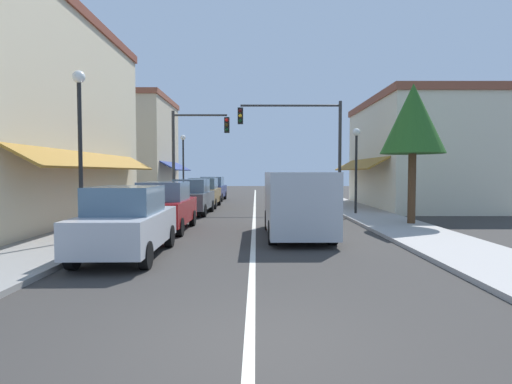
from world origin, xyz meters
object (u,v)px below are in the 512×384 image
object	(u,v)px
parked_car_nearest_left	(127,222)
traffic_signal_mast_arm	(305,135)
parked_car_far_left	(204,193)
traffic_signal_left_corner	(192,144)
street_lamp_right_mid	(356,156)
van_in_lane	(297,202)
parked_car_second_left	(164,207)
parked_car_third_left	(192,197)
tree_right_near	(413,120)
street_lamp_left_far	(183,157)
parked_car_distant_left	(212,189)
street_lamp_left_near	(80,129)

from	to	relation	value
parked_car_nearest_left	traffic_signal_mast_arm	distance (m)	14.76
parked_car_far_left	traffic_signal_mast_arm	world-z (taller)	traffic_signal_mast_arm
traffic_signal_left_corner	street_lamp_right_mid	bearing A→B (deg)	-26.84
van_in_lane	traffic_signal_mast_arm	world-z (taller)	traffic_signal_mast_arm
parked_car_second_left	parked_car_third_left	bearing A→B (deg)	89.14
parked_car_second_left	tree_right_near	size ratio (longest dim) A/B	0.74
parked_car_nearest_left	traffic_signal_mast_arm	world-z (taller)	traffic_signal_mast_arm
street_lamp_right_mid	tree_right_near	bearing A→B (deg)	-72.66
tree_right_near	parked_car_third_left	bearing A→B (deg)	153.69
parked_car_third_left	street_lamp_left_far	distance (m)	8.65
parked_car_distant_left	traffic_signal_mast_arm	size ratio (longest dim) A/B	0.68
parked_car_far_left	street_lamp_left_near	bearing A→B (deg)	-98.17
parked_car_nearest_left	street_lamp_right_mid	size ratio (longest dim) A/B	0.98
parked_car_second_left	street_lamp_right_mid	world-z (taller)	street_lamp_right_mid
parked_car_far_left	street_lamp_left_near	world-z (taller)	street_lamp_left_near
tree_right_near	parked_car_second_left	bearing A→B (deg)	-172.26
tree_right_near	traffic_signal_left_corner	bearing A→B (deg)	139.85
traffic_signal_left_corner	tree_right_near	xyz separation A→B (m)	(9.86, -8.32, 0.36)
tree_right_near	traffic_signal_mast_arm	bearing A→B (deg)	115.01
parked_car_second_left	traffic_signal_mast_arm	size ratio (longest dim) A/B	0.67
parked_car_second_left	van_in_lane	xyz separation A→B (m)	(4.64, -1.28, 0.27)
parked_car_third_left	street_lamp_right_mid	distance (m)	8.34
parked_car_far_left	traffic_signal_left_corner	xyz separation A→B (m)	(-0.62, -0.49, 2.91)
van_in_lane	street_lamp_left_far	world-z (taller)	street_lamp_left_far
parked_car_far_left	street_lamp_left_near	distance (m)	13.28
parked_car_third_left	tree_right_near	world-z (taller)	tree_right_near
van_in_lane	street_lamp_right_mid	xyz separation A→B (m)	(3.51, 6.51, 1.75)
street_lamp_left_near	street_lamp_left_far	world-z (taller)	street_lamp_left_near
parked_car_second_left	street_lamp_right_mid	size ratio (longest dim) A/B	0.97
parked_car_far_left	street_lamp_left_far	size ratio (longest dim) A/B	0.88
parked_car_nearest_left	tree_right_near	size ratio (longest dim) A/B	0.74
van_in_lane	parked_car_third_left	bearing A→B (deg)	121.96
parked_car_third_left	street_lamp_left_near	xyz separation A→B (m)	(-1.91, -8.68, 2.50)
parked_car_third_left	traffic_signal_left_corner	distance (m)	4.76
parked_car_far_left	traffic_signal_mast_arm	distance (m)	6.97
parked_car_distant_left	street_lamp_left_far	xyz separation A→B (m)	(-1.82, -1.95, 2.29)
parked_car_second_left	parked_car_far_left	size ratio (longest dim) A/B	1.00
van_in_lane	traffic_signal_mast_arm	size ratio (longest dim) A/B	0.85
tree_right_near	street_lamp_left_near	bearing A→B (deg)	-159.99
traffic_signal_mast_arm	tree_right_near	size ratio (longest dim) A/B	1.10
street_lamp_right_mid	tree_right_near	distance (m)	4.33
traffic_signal_mast_arm	street_lamp_left_far	world-z (taller)	traffic_signal_mast_arm
street_lamp_left_far	tree_right_near	world-z (taller)	tree_right_near
traffic_signal_left_corner	street_lamp_left_near	size ratio (longest dim) A/B	1.13
street_lamp_left_far	parked_car_nearest_left	bearing A→B (deg)	-84.35
van_in_lane	tree_right_near	bearing A→B (deg)	27.75
parked_car_distant_left	traffic_signal_mast_arm	xyz separation A→B (m)	(5.99, -7.53, 3.31)
traffic_signal_mast_arm	street_lamp_right_mid	world-z (taller)	traffic_signal_mast_arm
parked_car_second_left	traffic_signal_left_corner	world-z (taller)	traffic_signal_left_corner
parked_car_nearest_left	van_in_lane	world-z (taller)	van_in_lane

